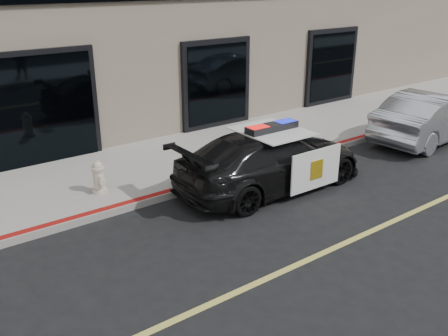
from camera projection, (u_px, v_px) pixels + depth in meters
ground at (246, 288)px, 7.61m from camera, size 120.00×120.00×0.00m
sidewalk_n at (103, 179)px, 11.50m from camera, size 60.00×3.50×0.15m
police_car at (271, 160)px, 10.97m from camera, size 2.13×4.58×1.49m
silver_sedan at (432, 116)px, 14.16m from camera, size 2.16×4.53×1.42m
fire_hydrant at (99, 178)px, 10.48m from camera, size 0.32×0.45×0.71m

